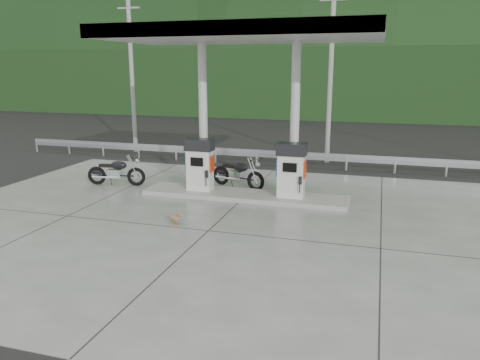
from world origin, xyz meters
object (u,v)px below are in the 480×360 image
(motorcycle_left, at_px, (116,172))
(motorcycle_right, at_px, (238,174))
(gas_pump_left, at_px, (200,165))
(gas_pump_right, at_px, (291,170))
(duck, at_px, (175,218))

(motorcycle_left, height_order, motorcycle_right, motorcycle_right)
(gas_pump_left, relative_size, motorcycle_right, 0.84)
(gas_pump_right, distance_m, motorcycle_right, 2.60)
(motorcycle_right, height_order, duck, motorcycle_right)
(duck, bearing_deg, motorcycle_right, 105.67)
(motorcycle_left, bearing_deg, gas_pump_right, -12.39)
(gas_pump_left, xyz_separation_m, motorcycle_right, (0.99, 1.26, -0.54))
(motorcycle_right, xyz_separation_m, duck, (-0.50, -4.51, -0.34))
(gas_pump_right, distance_m, motorcycle_left, 6.73)
(gas_pump_left, relative_size, duck, 3.83)
(motorcycle_left, bearing_deg, gas_pump_left, -14.77)
(gas_pump_left, distance_m, duck, 3.41)
(gas_pump_right, height_order, motorcycle_left, gas_pump_right)
(motorcycle_right, bearing_deg, gas_pump_left, -108.59)
(gas_pump_right, height_order, motorcycle_right, gas_pump_right)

